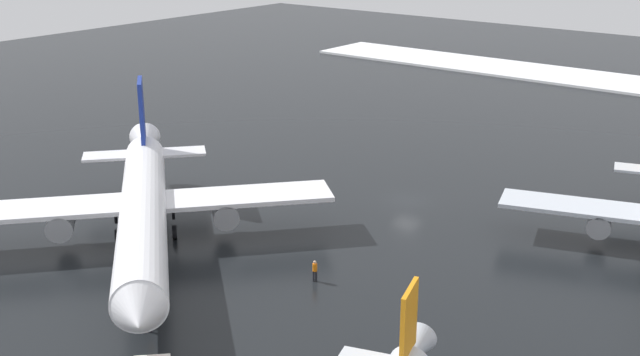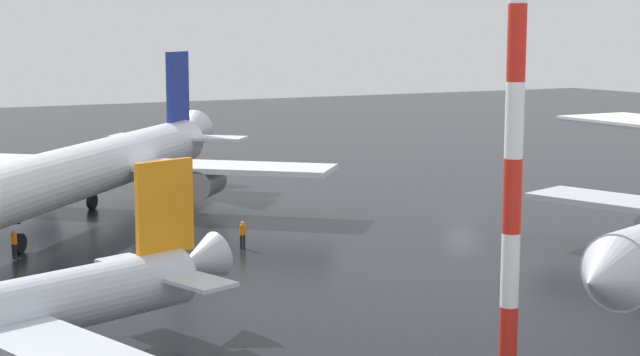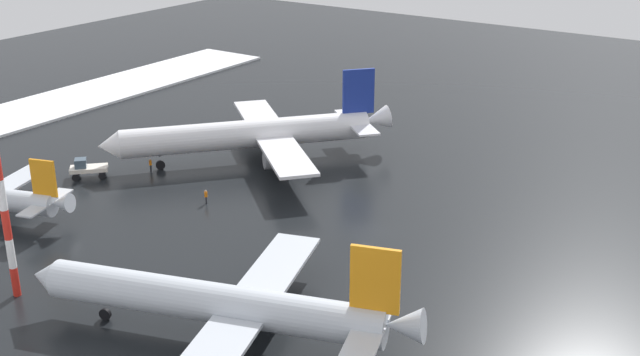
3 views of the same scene
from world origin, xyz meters
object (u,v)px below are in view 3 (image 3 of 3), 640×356
at_px(ground_crew_by_nose_gear, 206,196).
at_px(antenna_mast, 4,210).
at_px(ground_crew_near_tug, 150,164).
at_px(airplane_foreground_jet, 254,134).
at_px(airplane_parked_starboard, 222,304).
at_px(pushback_tug, 87,168).

bearing_deg(ground_crew_by_nose_gear, antenna_mast, -132.36).
relative_size(ground_crew_by_nose_gear, ground_crew_near_tug, 1.00).
distance_m(airplane_foreground_jet, airplane_parked_starboard, 42.99).
distance_m(airplane_foreground_jet, antenna_mast, 40.72).
height_order(airplane_foreground_jet, antenna_mast, antenna_mast).
bearing_deg(ground_crew_by_nose_gear, ground_crew_near_tug, 120.99).
height_order(ground_crew_by_nose_gear, ground_crew_near_tug, same).
relative_size(pushback_tug, ground_crew_near_tug, 2.82).
height_order(airplane_parked_starboard, antenna_mast, antenna_mast).
relative_size(airplane_parked_starboard, ground_crew_by_nose_gear, 19.73).
relative_size(airplane_foreground_jet, antenna_mast, 1.86).
distance_m(airplane_foreground_jet, ground_crew_near_tug, 13.94).
distance_m(airplane_parked_starboard, antenna_mast, 21.64).
distance_m(airplane_foreground_jet, ground_crew_by_nose_gear, 15.38).
relative_size(pushback_tug, ground_crew_by_nose_gear, 2.82).
bearing_deg(airplane_foreground_jet, pushback_tug, 1.22).
bearing_deg(pushback_tug, airplane_foreground_jet, -175.07).
height_order(airplane_foreground_jet, pushback_tug, airplane_foreground_jet).
xyz_separation_m(ground_crew_by_nose_gear, antenna_mast, (-0.08, -25.74, 7.56)).
height_order(pushback_tug, ground_crew_by_nose_gear, pushback_tug).
bearing_deg(ground_crew_by_nose_gear, airplane_parked_starboard, -87.74).
bearing_deg(pushback_tug, ground_crew_by_nose_gear, 141.12).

